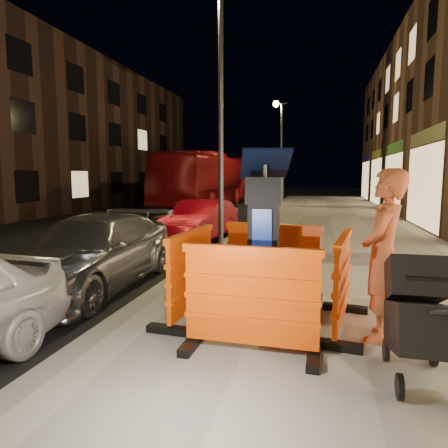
% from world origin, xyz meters
% --- Properties ---
extents(ground_plane, '(120.00, 120.00, 0.00)m').
position_xyz_m(ground_plane, '(0.00, 0.00, 0.00)').
color(ground_plane, black).
rests_on(ground_plane, ground).
extents(sidewalk, '(6.00, 60.00, 0.15)m').
position_xyz_m(sidewalk, '(3.00, 0.00, 0.07)').
color(sidewalk, gray).
rests_on(sidewalk, ground).
extents(kerb, '(0.30, 60.00, 0.15)m').
position_xyz_m(kerb, '(0.00, 0.00, 0.07)').
color(kerb, slate).
rests_on(kerb, ground).
extents(parking_kiosk, '(0.71, 0.71, 2.04)m').
position_xyz_m(parking_kiosk, '(1.85, -1.26, 1.17)').
color(parking_kiosk, black).
rests_on(parking_kiosk, sidewalk).
extents(barrier_front, '(1.47, 0.63, 1.14)m').
position_xyz_m(barrier_front, '(1.85, -2.21, 0.72)').
color(barrier_front, '#F94C06').
rests_on(barrier_front, sidewalk).
extents(barrier_back, '(1.54, 0.83, 1.14)m').
position_xyz_m(barrier_back, '(1.85, -0.31, 0.72)').
color(barrier_back, '#F94C06').
rests_on(barrier_back, sidewalk).
extents(barrier_kerbside, '(0.71, 1.50, 1.14)m').
position_xyz_m(barrier_kerbside, '(0.90, -1.26, 0.72)').
color(barrier_kerbside, '#F94C06').
rests_on(barrier_kerbside, sidewalk).
extents(barrier_bldgside, '(0.80, 1.53, 1.14)m').
position_xyz_m(barrier_bldgside, '(2.80, -1.26, 0.72)').
color(barrier_bldgside, '#F94C06').
rests_on(barrier_bldgside, sidewalk).
extents(car_silver, '(1.83, 4.42, 1.28)m').
position_xyz_m(car_silver, '(-1.41, 0.12, 0.00)').
color(car_silver, '#A3A3A7').
rests_on(car_silver, ground).
extents(car_red, '(1.67, 3.86, 1.24)m').
position_xyz_m(car_red, '(-1.03, 5.54, 0.00)').
color(car_red, maroon).
rests_on(car_red, ground).
extents(bus_doubledecker, '(3.47, 12.24, 3.37)m').
position_xyz_m(bus_doubledecker, '(-4.56, 18.93, 0.00)').
color(bus_doubledecker, maroon).
rests_on(bus_doubledecker, ground).
extents(man, '(0.67, 0.82, 1.93)m').
position_xyz_m(man, '(3.21, -1.48, 1.11)').
color(man, '#AC4B29').
rests_on(man, sidewalk).
extents(stroller, '(0.57, 0.87, 1.09)m').
position_xyz_m(stroller, '(3.41, -2.38, 0.69)').
color(stroller, black).
rests_on(stroller, sidewalk).
extents(street_lamp_mid, '(0.12, 0.12, 6.00)m').
position_xyz_m(street_lamp_mid, '(0.25, 3.00, 3.15)').
color(street_lamp_mid, '#3F3F44').
rests_on(street_lamp_mid, sidewalk).
extents(street_lamp_far, '(0.12, 0.12, 6.00)m').
position_xyz_m(street_lamp_far, '(0.25, 18.00, 3.15)').
color(street_lamp_far, '#3F3F44').
rests_on(street_lamp_far, sidewalk).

